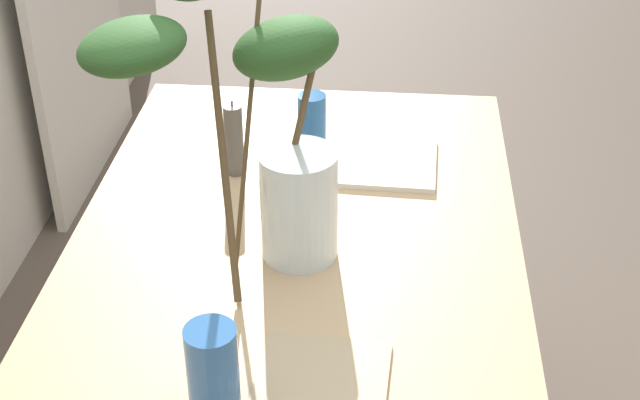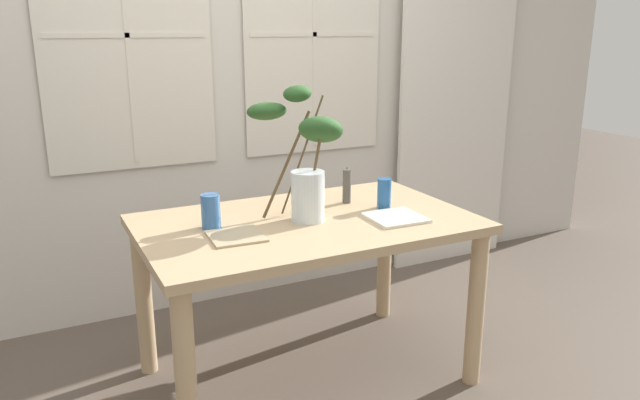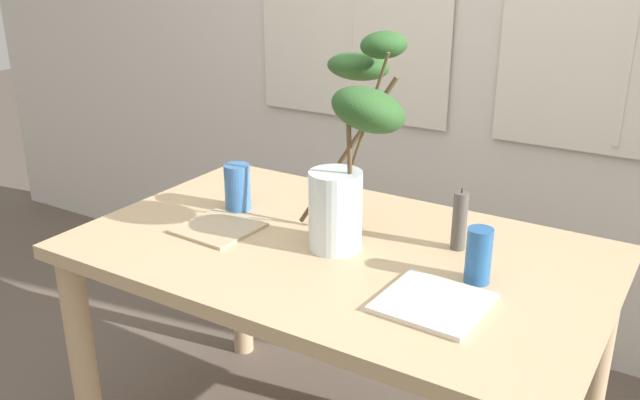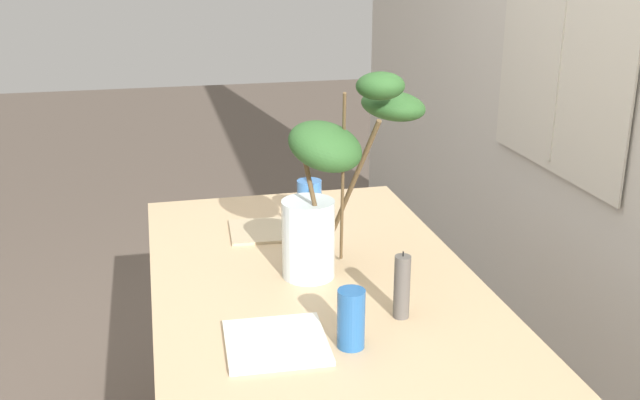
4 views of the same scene
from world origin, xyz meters
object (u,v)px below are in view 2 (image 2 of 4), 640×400
object	(u,v)px
dining_table	(307,245)
plate_square_left	(236,236)
pillar_candle	(347,186)
drinking_glass_blue_left	(211,211)
plate_square_right	(395,218)
vase_with_branches	(302,153)
drinking_glass_blue_right	(385,194)

from	to	relation	value
dining_table	plate_square_left	size ratio (longest dim) A/B	6.83
plate_square_left	pillar_candle	world-z (taller)	pillar_candle
plate_square_left	drinking_glass_blue_left	bearing A→B (deg)	107.95
drinking_glass_blue_left	plate_square_right	bearing A→B (deg)	-17.65
dining_table	plate_square_left	distance (m)	0.37
vase_with_branches	plate_square_left	size ratio (longest dim) A/B	2.71
dining_table	pillar_candle	world-z (taller)	pillar_candle
drinking_glass_blue_right	plate_square_right	bearing A→B (deg)	-105.49
dining_table	pillar_candle	distance (m)	0.37
dining_table	vase_with_branches	world-z (taller)	vase_with_branches
drinking_glass_blue_left	drinking_glass_blue_right	bearing A→B (deg)	-5.71
drinking_glass_blue_right	pillar_candle	bearing A→B (deg)	124.17
vase_with_branches	drinking_glass_blue_left	size ratio (longest dim) A/B	3.95
vase_with_branches	drinking_glass_blue_right	xyz separation A→B (m)	(0.38, -0.06, -0.21)
drinking_glass_blue_right	pillar_candle	size ratio (longest dim) A/B	0.81
drinking_glass_blue_left	pillar_candle	bearing A→B (deg)	6.77
plate_square_right	plate_square_left	bearing A→B (deg)	173.54
plate_square_left	plate_square_right	bearing A→B (deg)	-6.46
vase_with_branches	plate_square_left	xyz separation A→B (m)	(-0.35, -0.14, -0.27)
dining_table	drinking_glass_blue_left	xyz separation A→B (m)	(-0.39, 0.07, 0.19)
vase_with_branches	pillar_candle	world-z (taller)	vase_with_branches
plate_square_right	drinking_glass_blue_right	bearing A→B (deg)	74.51
drinking_glass_blue_left	plate_square_right	distance (m)	0.78
dining_table	drinking_glass_blue_right	bearing A→B (deg)	-0.65
vase_with_branches	dining_table	bearing A→B (deg)	-98.78
vase_with_branches	pillar_candle	distance (m)	0.35
dining_table	drinking_glass_blue_right	distance (m)	0.43
drinking_glass_blue_right	plate_square_left	bearing A→B (deg)	-173.84
pillar_candle	plate_square_right	bearing A→B (deg)	-78.52
plate_square_right	pillar_candle	xyz separation A→B (m)	(-0.06, 0.31, 0.07)
plate_square_right	vase_with_branches	bearing A→B (deg)	146.84
dining_table	plate_square_left	world-z (taller)	plate_square_left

